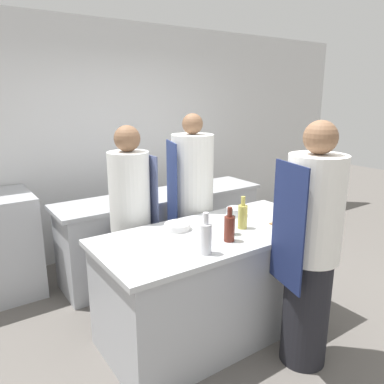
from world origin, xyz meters
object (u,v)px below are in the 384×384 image
object	(u,v)px
bottle_olive_oil	(206,238)
chef_at_prep_near	(310,250)
chef_at_stove	(131,222)
bottle_wine	(243,216)
chef_at_pass_far	(192,207)
bowl_prep_small	(178,226)
bottle_cooking_oil	(230,224)
bowl_mixing_large	(236,212)
bottle_vinegar	(229,228)

from	to	relation	value
bottle_olive_oil	chef_at_prep_near	bearing A→B (deg)	-30.28
bottle_olive_oil	chef_at_stove	bearing A→B (deg)	95.33
bottle_olive_oil	bottle_wine	bearing A→B (deg)	23.21
chef_at_prep_near	chef_at_pass_far	distance (m)	1.34
chef_at_pass_far	bowl_prep_small	size ratio (longest dim) A/B	8.52
bottle_cooking_oil	bowl_prep_small	size ratio (longest dim) A/B	0.98
bottle_cooking_oil	bowl_mixing_large	distance (m)	0.48
bottle_olive_oil	bowl_mixing_large	bearing A→B (deg)	35.37
bottle_cooking_oil	bowl_prep_small	xyz separation A→B (m)	(-0.28, 0.32, -0.06)
bottle_wine	chef_at_pass_far	bearing A→B (deg)	89.83
bowl_mixing_large	bowl_prep_small	size ratio (longest dim) A/B	0.83
bottle_wine	bottle_cooking_oil	world-z (taller)	bottle_wine
chef_at_prep_near	bottle_vinegar	world-z (taller)	chef_at_prep_near
chef_at_prep_near	bottle_wine	xyz separation A→B (m)	(-0.09, 0.61, 0.10)
bottle_olive_oil	bowl_mixing_large	size ratio (longest dim) A/B	1.70
chef_at_prep_near	chef_at_pass_far	bearing A→B (deg)	19.38
bottle_olive_oil	bowl_mixing_large	world-z (taller)	bottle_olive_oil
bottle_vinegar	bottle_wine	xyz separation A→B (m)	(0.27, 0.15, 0.00)
chef_at_pass_far	bottle_vinegar	size ratio (longest dim) A/B	6.79
bottle_wine	bowl_mixing_large	distance (m)	0.33
chef_at_stove	bowl_prep_small	xyz separation A→B (m)	(0.19, -0.48, 0.06)
bottle_olive_oil	bottle_cooking_oil	xyz separation A→B (m)	(0.38, 0.19, -0.04)
bowl_prep_small	bottle_vinegar	bearing A→B (deg)	-66.48
bottle_vinegar	bowl_mixing_large	bearing A→B (deg)	44.20
bowl_mixing_large	chef_at_stove	bearing A→B (deg)	149.61
chef_at_stove	bottle_olive_oil	xyz separation A→B (m)	(0.09, -0.99, 0.15)
bottle_vinegar	bottle_wine	bearing A→B (deg)	29.52
bottle_wine	bottle_cooking_oil	distance (m)	0.18
bottle_vinegar	bottle_cooking_oil	world-z (taller)	bottle_vinegar
chef_at_prep_near	chef_at_stove	bearing A→B (deg)	43.76
chef_at_stove	bowl_prep_small	world-z (taller)	chef_at_stove
chef_at_pass_far	bowl_mixing_large	bearing A→B (deg)	-141.23
chef_at_stove	bowl_mixing_large	world-z (taller)	chef_at_stove
chef_at_stove	bowl_prep_small	bearing A→B (deg)	19.27
chef_at_pass_far	bottle_olive_oil	size ratio (longest dim) A/B	6.05
bottle_vinegar	bottle_cooking_oil	xyz separation A→B (m)	(0.10, 0.10, -0.02)
bowl_mixing_large	bowl_prep_small	world-z (taller)	bowl_mixing_large
bowl_mixing_large	bottle_cooking_oil	bearing A→B (deg)	-136.72
bottle_vinegar	bowl_mixing_large	xyz separation A→B (m)	(0.44, 0.43, -0.07)
chef_at_prep_near	bottle_cooking_oil	world-z (taller)	chef_at_prep_near
chef_at_pass_far	bottle_olive_oil	bearing A→B (deg)	168.32
bottle_cooking_oil	bottle_olive_oil	bearing A→B (deg)	-153.59
bottle_wine	bowl_prep_small	distance (m)	0.54
bottle_cooking_oil	bottle_wine	bearing A→B (deg)	15.68
bowl_mixing_large	chef_at_prep_near	bearing A→B (deg)	-95.10
bottle_wine	bottle_cooking_oil	size ratio (longest dim) A/B	1.30
chef_at_pass_far	bottle_wine	bearing A→B (deg)	-162.12
chef_at_prep_near	chef_at_stove	xyz separation A→B (m)	(-0.74, 1.37, -0.04)
chef_at_prep_near	bottle_cooking_oil	size ratio (longest dim) A/B	8.72
bottle_vinegar	chef_at_prep_near	bearing A→B (deg)	-51.75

